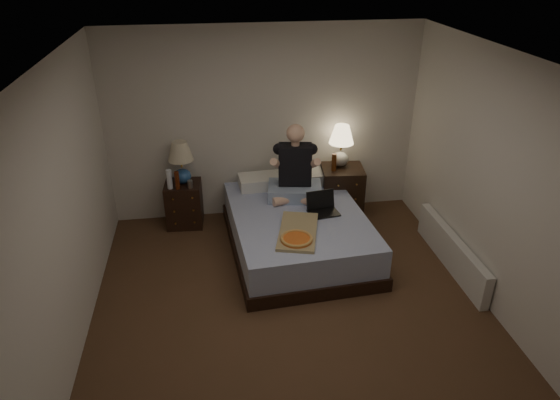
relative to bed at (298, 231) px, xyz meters
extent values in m
cube|color=brown|center=(-0.26, -1.20, -0.25)|extent=(4.00, 4.50, 0.00)
cube|color=white|center=(-0.26, -1.20, 2.25)|extent=(4.00, 4.50, 0.00)
cube|color=silver|center=(-0.26, 1.05, 1.00)|extent=(4.00, 0.00, 2.50)
cube|color=silver|center=(-2.26, -1.20, 1.00)|extent=(0.00, 4.50, 2.50)
cube|color=silver|center=(1.74, -1.20, 1.00)|extent=(0.00, 4.50, 2.50)
cube|color=#576BAF|center=(0.00, 0.00, 0.00)|extent=(1.64, 2.11, 0.50)
cube|color=black|center=(-1.35, 0.83, 0.04)|extent=(0.48, 0.44, 0.59)
cube|color=black|center=(0.73, 0.75, 0.10)|extent=(0.59, 0.54, 0.70)
cylinder|color=white|center=(-1.50, 0.72, 0.46)|extent=(0.07, 0.07, 0.25)
cylinder|color=#A1A19C|center=(-1.25, 0.69, 0.39)|extent=(0.07, 0.07, 0.10)
cylinder|color=#541F0C|center=(-1.40, 0.69, 0.45)|extent=(0.06, 0.06, 0.23)
cylinder|color=#5A290C|center=(0.59, 0.70, 0.56)|extent=(0.06, 0.06, 0.23)
cube|color=silver|center=(1.67, -0.62, -0.05)|extent=(0.10, 1.60, 0.40)
camera|label=1|loc=(-0.98, -5.04, 3.10)|focal=32.00mm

